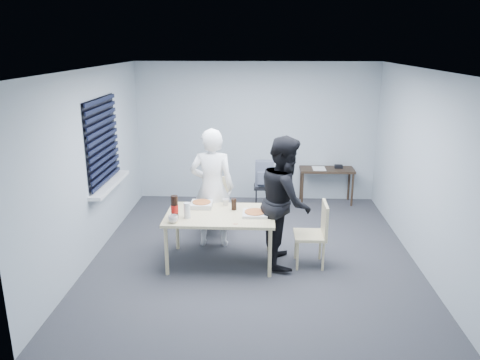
{
  "coord_description": "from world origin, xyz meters",
  "views": [
    {
      "loc": [
        0.09,
        -6.2,
        2.94
      ],
      "look_at": [
        -0.2,
        0.1,
        1.07
      ],
      "focal_mm": 35.0,
      "sensor_mm": 36.0,
      "label": 1
    }
  ],
  "objects_px": {
    "person_white": "(212,188)",
    "backpack": "(264,174)",
    "chair_right": "(316,230)",
    "person_black": "(285,201)",
    "dining_table": "(220,218)",
    "mug_a": "(173,219)",
    "mug_b": "(226,202)",
    "chair_far": "(216,201)",
    "soda_bottle": "(175,208)",
    "side_table": "(327,173)",
    "stool": "(264,192)"
  },
  "relations": [
    {
      "from": "chair_far",
      "to": "soda_bottle",
      "type": "height_order",
      "value": "soda_bottle"
    },
    {
      "from": "person_black",
      "to": "soda_bottle",
      "type": "bearing_deg",
      "value": 100.21
    },
    {
      "from": "person_white",
      "to": "backpack",
      "type": "distance_m",
      "value": 1.6
    },
    {
      "from": "side_table",
      "to": "backpack",
      "type": "xyz_separation_m",
      "value": [
        -1.17,
        -0.61,
        0.13
      ]
    },
    {
      "from": "soda_bottle",
      "to": "person_white",
      "type": "bearing_deg",
      "value": 62.42
    },
    {
      "from": "person_black",
      "to": "mug_a",
      "type": "relative_size",
      "value": 14.39
    },
    {
      "from": "soda_bottle",
      "to": "mug_b",
      "type": "bearing_deg",
      "value": 41.21
    },
    {
      "from": "person_white",
      "to": "backpack",
      "type": "bearing_deg",
      "value": -118.96
    },
    {
      "from": "chair_far",
      "to": "chair_right",
      "type": "xyz_separation_m",
      "value": [
        1.47,
        -1.11,
        0.0
      ]
    },
    {
      "from": "stool",
      "to": "soda_bottle",
      "type": "distance_m",
      "value": 2.54
    },
    {
      "from": "chair_far",
      "to": "person_white",
      "type": "height_order",
      "value": "person_white"
    },
    {
      "from": "person_black",
      "to": "chair_far",
      "type": "bearing_deg",
      "value": 45.59
    },
    {
      "from": "chair_right",
      "to": "chair_far",
      "type": "bearing_deg",
      "value": 142.85
    },
    {
      "from": "chair_right",
      "to": "soda_bottle",
      "type": "bearing_deg",
      "value": -174.8
    },
    {
      "from": "mug_a",
      "to": "mug_b",
      "type": "xyz_separation_m",
      "value": [
        0.62,
        0.69,
        -0.0
      ]
    },
    {
      "from": "mug_b",
      "to": "mug_a",
      "type": "bearing_deg",
      "value": -131.84
    },
    {
      "from": "person_black",
      "to": "soda_bottle",
      "type": "distance_m",
      "value": 1.47
    },
    {
      "from": "person_white",
      "to": "side_table",
      "type": "xyz_separation_m",
      "value": [
        1.94,
        2.0,
        -0.3
      ]
    },
    {
      "from": "person_white",
      "to": "person_black",
      "type": "height_order",
      "value": "same"
    },
    {
      "from": "stool",
      "to": "chair_far",
      "type": "bearing_deg",
      "value": -130.22
    },
    {
      "from": "dining_table",
      "to": "backpack",
      "type": "relative_size",
      "value": 3.23
    },
    {
      "from": "person_black",
      "to": "mug_b",
      "type": "xyz_separation_m",
      "value": [
        -0.82,
        0.29,
        -0.13
      ]
    },
    {
      "from": "chair_far",
      "to": "side_table",
      "type": "xyz_separation_m",
      "value": [
        1.95,
        1.51,
        0.08
      ]
    },
    {
      "from": "chair_right",
      "to": "mug_b",
      "type": "bearing_deg",
      "value": 163.16
    },
    {
      "from": "chair_right",
      "to": "stool",
      "type": "bearing_deg",
      "value": 108.88
    },
    {
      "from": "person_white",
      "to": "mug_b",
      "type": "relative_size",
      "value": 17.7
    },
    {
      "from": "chair_right",
      "to": "person_black",
      "type": "relative_size",
      "value": 0.5
    },
    {
      "from": "person_white",
      "to": "backpack",
      "type": "relative_size",
      "value": 3.92
    },
    {
      "from": "chair_right",
      "to": "stool",
      "type": "distance_m",
      "value": 2.14
    },
    {
      "from": "person_black",
      "to": "dining_table",
      "type": "bearing_deg",
      "value": 94.09
    },
    {
      "from": "dining_table",
      "to": "person_black",
      "type": "height_order",
      "value": "person_black"
    },
    {
      "from": "chair_right",
      "to": "person_black",
      "type": "height_order",
      "value": "person_black"
    },
    {
      "from": "person_white",
      "to": "mug_b",
      "type": "height_order",
      "value": "person_white"
    },
    {
      "from": "person_black",
      "to": "soda_bottle",
      "type": "height_order",
      "value": "person_black"
    },
    {
      "from": "mug_a",
      "to": "soda_bottle",
      "type": "height_order",
      "value": "soda_bottle"
    },
    {
      "from": "chair_right",
      "to": "person_white",
      "type": "xyz_separation_m",
      "value": [
        -1.46,
        0.62,
        0.37
      ]
    },
    {
      "from": "side_table",
      "to": "chair_right",
      "type": "bearing_deg",
      "value": -100.39
    },
    {
      "from": "chair_right",
      "to": "person_white",
      "type": "relative_size",
      "value": 0.5
    },
    {
      "from": "chair_far",
      "to": "mug_a",
      "type": "height_order",
      "value": "chair_far"
    },
    {
      "from": "side_table",
      "to": "mug_b",
      "type": "distance_m",
      "value": 2.83
    },
    {
      "from": "chair_right",
      "to": "side_table",
      "type": "distance_m",
      "value": 2.66
    },
    {
      "from": "stool",
      "to": "mug_a",
      "type": "distance_m",
      "value": 2.65
    },
    {
      "from": "person_black",
      "to": "stool",
      "type": "xyz_separation_m",
      "value": [
        -0.27,
        1.94,
        -0.5
      ]
    },
    {
      "from": "person_white",
      "to": "backpack",
      "type": "xyz_separation_m",
      "value": [
        0.77,
        1.39,
        -0.17
      ]
    },
    {
      "from": "person_black",
      "to": "mug_b",
      "type": "distance_m",
      "value": 0.88
    },
    {
      "from": "dining_table",
      "to": "backpack",
      "type": "bearing_deg",
      "value": 73.05
    },
    {
      "from": "chair_right",
      "to": "mug_b",
      "type": "xyz_separation_m",
      "value": [
        -1.25,
        0.38,
        0.24
      ]
    },
    {
      "from": "dining_table",
      "to": "person_white",
      "type": "bearing_deg",
      "value": 105.75
    },
    {
      "from": "person_white",
      "to": "stool",
      "type": "xyz_separation_m",
      "value": [
        0.77,
        1.41,
        -0.5
      ]
    },
    {
      "from": "person_black",
      "to": "mug_a",
      "type": "distance_m",
      "value": 1.51
    }
  ]
}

